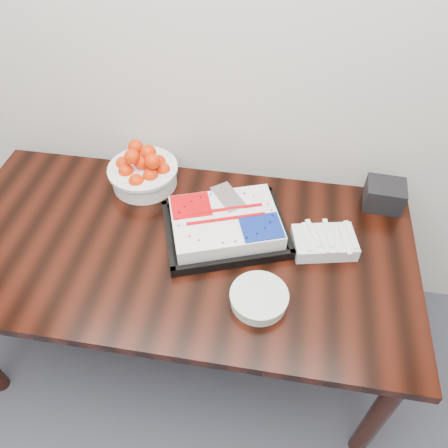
% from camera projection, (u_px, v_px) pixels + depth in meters
% --- Properties ---
extents(table, '(1.80, 0.90, 0.75)m').
position_uv_depth(table, '(179.00, 258.00, 1.73)').
color(table, black).
rests_on(table, ground).
extents(cake_tray, '(0.56, 0.50, 0.10)m').
position_uv_depth(cake_tray, '(225.00, 225.00, 1.68)').
color(cake_tray, black).
rests_on(cake_tray, table).
extents(tangerine_bowl, '(0.30, 0.30, 0.19)m').
position_uv_depth(tangerine_bowl, '(143.00, 169.00, 1.85)').
color(tangerine_bowl, white).
rests_on(tangerine_bowl, table).
extents(plate_stack, '(0.20, 0.20, 0.05)m').
position_uv_depth(plate_stack, '(259.00, 298.00, 1.47)').
color(plate_stack, white).
rests_on(plate_stack, table).
extents(fork_bag, '(0.26, 0.20, 0.07)m').
position_uv_depth(fork_bag, '(324.00, 242.00, 1.63)').
color(fork_bag, silver).
rests_on(fork_bag, table).
extents(napkin_box, '(0.16, 0.14, 0.11)m').
position_uv_depth(napkin_box, '(384.00, 195.00, 1.78)').
color(napkin_box, black).
rests_on(napkin_box, table).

